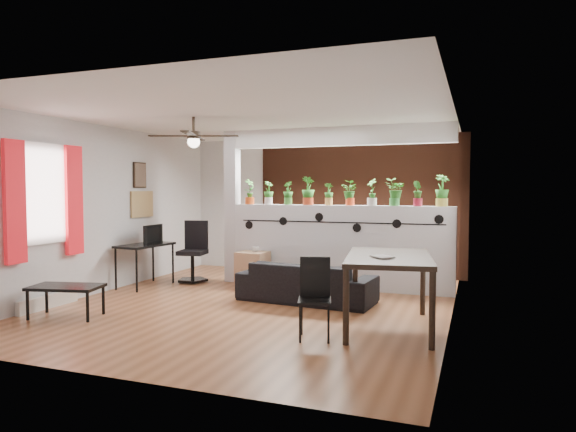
# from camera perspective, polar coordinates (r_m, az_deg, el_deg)

# --- Properties ---
(room_shell) EXTENTS (6.30, 7.10, 2.90)m
(room_shell) POSITION_cam_1_polar(r_m,az_deg,el_deg) (7.12, -3.58, 0.52)
(room_shell) COLOR brown
(room_shell) RESTS_ON ground
(partition_wall) EXTENTS (3.60, 0.18, 1.35)m
(partition_wall) POSITION_cam_1_polar(r_m,az_deg,el_deg) (8.32, 5.70, -3.45)
(partition_wall) COLOR #BCBCC1
(partition_wall) RESTS_ON ground
(ceiling_header) EXTENTS (3.60, 0.18, 0.30)m
(ceiling_header) POSITION_cam_1_polar(r_m,az_deg,el_deg) (8.32, 5.76, 8.80)
(ceiling_header) COLOR silver
(ceiling_header) RESTS_ON room_shell
(pier_column) EXTENTS (0.22, 0.20, 2.60)m
(pier_column) POSITION_cam_1_polar(r_m,az_deg,el_deg) (8.95, -6.20, 1.01)
(pier_column) COLOR #BCBCC1
(pier_column) RESTS_ON ground
(brick_panel) EXTENTS (3.90, 0.05, 2.60)m
(brick_panel) POSITION_cam_1_polar(r_m,az_deg,el_deg) (9.71, 7.90, 1.15)
(brick_panel) COLOR #9E4A2D
(brick_panel) RESTS_ON ground
(vine_decal) EXTENTS (3.31, 0.01, 0.30)m
(vine_decal) POSITION_cam_1_polar(r_m,az_deg,el_deg) (8.20, 5.54, -0.71)
(vine_decal) COLOR black
(vine_decal) RESTS_ON partition_wall
(window_assembly) EXTENTS (0.09, 1.30, 1.55)m
(window_assembly) POSITION_cam_1_polar(r_m,az_deg,el_deg) (7.60, -25.42, 1.96)
(window_assembly) COLOR white
(window_assembly) RESTS_ON room_shell
(baseboard_heater) EXTENTS (0.08, 1.00, 0.18)m
(baseboard_heater) POSITION_cam_1_polar(r_m,az_deg,el_deg) (7.73, -25.10, -8.61)
(baseboard_heater) COLOR silver
(baseboard_heater) RESTS_ON ground
(corkboard) EXTENTS (0.03, 0.60, 0.45)m
(corkboard) POSITION_cam_1_polar(r_m,az_deg,el_deg) (9.24, -15.90, 1.29)
(corkboard) COLOR #A3814E
(corkboard) RESTS_ON room_shell
(framed_art) EXTENTS (0.03, 0.34, 0.44)m
(framed_art) POSITION_cam_1_polar(r_m,az_deg,el_deg) (9.20, -16.14, 4.39)
(framed_art) COLOR #8C7259
(framed_art) RESTS_ON room_shell
(ceiling_fan) EXTENTS (1.19, 1.19, 0.43)m
(ceiling_fan) POSITION_cam_1_polar(r_m,az_deg,el_deg) (7.25, -10.44, 8.54)
(ceiling_fan) COLOR black
(ceiling_fan) RESTS_ON room_shell
(potted_plant_0) EXTENTS (0.26, 0.28, 0.44)m
(potted_plant_0) POSITION_cam_1_polar(r_m,az_deg,el_deg) (8.80, -4.29, 2.82)
(potted_plant_0) COLOR #D95119
(potted_plant_0) RESTS_ON partition_wall
(potted_plant_1) EXTENTS (0.21, 0.24, 0.39)m
(potted_plant_1) POSITION_cam_1_polar(r_m,az_deg,el_deg) (8.66, -2.17, 2.67)
(potted_plant_1) COLOR white
(potted_plant_1) RESTS_ON partition_wall
(potted_plant_2) EXTENTS (0.21, 0.23, 0.39)m
(potted_plant_2) POSITION_cam_1_polar(r_m,az_deg,el_deg) (8.54, 0.01, 2.65)
(potted_plant_2) COLOR #3E8530
(potted_plant_2) RESTS_ON partition_wall
(potted_plant_3) EXTENTS (0.28, 0.24, 0.47)m
(potted_plant_3) POSITION_cam_1_polar(r_m,az_deg,el_deg) (8.42, 2.26, 2.92)
(potted_plant_3) COLOR #B53B1C
(potted_plant_3) RESTS_ON partition_wall
(potted_plant_4) EXTENTS (0.18, 0.15, 0.36)m
(potted_plant_4) POSITION_cam_1_polar(r_m,az_deg,el_deg) (8.32, 4.56, 2.54)
(potted_plant_4) COLOR gold
(potted_plant_4) RESTS_ON partition_wall
(potted_plant_5) EXTENTS (0.24, 0.21, 0.40)m
(potted_plant_5) POSITION_cam_1_polar(r_m,az_deg,el_deg) (8.23, 6.92, 2.65)
(potted_plant_5) COLOR #EC451B
(potted_plant_5) RESTS_ON partition_wall
(potted_plant_6) EXTENTS (0.28, 0.27, 0.43)m
(potted_plant_6) POSITION_cam_1_polar(r_m,az_deg,el_deg) (8.16, 9.32, 2.73)
(potted_plant_6) COLOR silver
(potted_plant_6) RESTS_ON partition_wall
(potted_plant_7) EXTENTS (0.25, 0.22, 0.43)m
(potted_plant_7) POSITION_cam_1_polar(r_m,az_deg,el_deg) (8.10, 11.76, 2.72)
(potted_plant_7) COLOR #328B38
(potted_plant_7) RESTS_ON partition_wall
(potted_plant_8) EXTENTS (0.21, 0.23, 0.39)m
(potted_plant_8) POSITION_cam_1_polar(r_m,az_deg,el_deg) (8.05, 14.23, 2.54)
(potted_plant_8) COLOR #AF1C34
(potted_plant_8) RESTS_ON partition_wall
(potted_plant_9) EXTENTS (0.32, 0.31, 0.48)m
(potted_plant_9) POSITION_cam_1_polar(r_m,az_deg,el_deg) (8.02, 16.74, 2.83)
(potted_plant_9) COLOR gold
(potted_plant_9) RESTS_ON partition_wall
(sofa) EXTENTS (1.90, 0.88, 0.54)m
(sofa) POSITION_cam_1_polar(r_m,az_deg,el_deg) (7.40, 2.08, -7.42)
(sofa) COLOR black
(sofa) RESTS_ON ground
(cube_shelf) EXTENTS (0.49, 0.44, 0.58)m
(cube_shelf) POSITION_cam_1_polar(r_m,az_deg,el_deg) (8.51, -3.95, -5.92)
(cube_shelf) COLOR #A37756
(cube_shelf) RESTS_ON ground
(cup) EXTENTS (0.12, 0.12, 0.09)m
(cup) POSITION_cam_1_polar(r_m,az_deg,el_deg) (8.45, -3.64, -3.70)
(cup) COLOR gray
(cup) RESTS_ON cube_shelf
(computer_desk) EXTENTS (0.60, 1.02, 0.70)m
(computer_desk) POSITION_cam_1_polar(r_m,az_deg,el_deg) (8.79, -15.60, -3.46)
(computer_desk) COLOR black
(computer_desk) RESTS_ON ground
(monitor) EXTENTS (0.30, 0.06, 0.17)m
(monitor) POSITION_cam_1_polar(r_m,az_deg,el_deg) (8.90, -15.04, -2.38)
(monitor) COLOR black
(monitor) RESTS_ON computer_desk
(office_chair) EXTENTS (0.54, 0.54, 1.04)m
(office_chair) POSITION_cam_1_polar(r_m,az_deg,el_deg) (9.07, -10.43, -4.34)
(office_chair) COLOR black
(office_chair) RESTS_ON ground
(dining_table) EXTENTS (1.17, 1.68, 0.85)m
(dining_table) POSITION_cam_1_polar(r_m,az_deg,el_deg) (6.03, 11.14, -5.18)
(dining_table) COLOR black
(dining_table) RESTS_ON ground
(book) EXTENTS (0.30, 0.30, 0.02)m
(book) POSITION_cam_1_polar(r_m,az_deg,el_deg) (5.74, 9.69, -4.55)
(book) COLOR gray
(book) RESTS_ON dining_table
(folding_chair) EXTENTS (0.43, 0.43, 0.87)m
(folding_chair) POSITION_cam_1_polar(r_m,az_deg,el_deg) (5.62, 3.01, -8.24)
(folding_chair) COLOR black
(folding_chair) RESTS_ON ground
(coffee_table) EXTENTS (0.95, 0.66, 0.40)m
(coffee_table) POSITION_cam_1_polar(r_m,az_deg,el_deg) (7.06, -23.44, -7.44)
(coffee_table) COLOR black
(coffee_table) RESTS_ON ground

